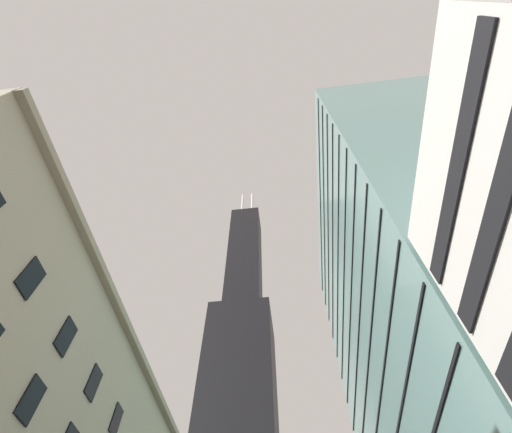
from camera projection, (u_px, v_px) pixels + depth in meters
name	position (u px, v px, depth m)	size (l,w,h in m)	color
dark_skyscraper	(238.00, 429.00, 94.36)	(29.35, 29.35, 178.97)	black
glass_office_midrise	(437.00, 319.00, 41.35)	(18.97, 40.24, 59.90)	gray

